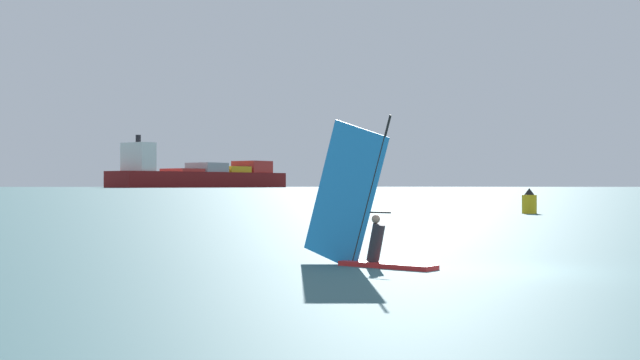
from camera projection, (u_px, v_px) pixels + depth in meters
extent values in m
plane|color=#386066|center=(506.00, 270.00, 21.15)|extent=(4000.00, 4000.00, 0.00)
cube|color=red|center=(387.00, 265.00, 21.79)|extent=(2.25, 2.37, 0.12)
cylinder|color=black|center=(372.00, 189.00, 22.10)|extent=(0.87, 0.94, 3.72)
cube|color=#268CD8|center=(345.00, 195.00, 22.63)|extent=(1.90, 2.06, 3.93)
cylinder|color=black|center=(362.00, 212.00, 22.29)|extent=(1.23, 1.33, 0.04)
cylinder|color=#2D2D33|center=(376.00, 243.00, 22.02)|extent=(0.59, 0.60, 1.02)
sphere|color=tan|center=(376.00, 219.00, 22.02)|extent=(0.22, 0.22, 0.22)
cube|color=maroon|center=(202.00, 180.00, 721.63)|extent=(150.64, 136.59, 12.77)
cube|color=silver|center=(138.00, 157.00, 671.78)|extent=(28.18, 29.49, 22.03)
cylinder|color=black|center=(138.00, 139.00, 671.86)|extent=(4.00, 4.00, 6.00)
cube|color=red|center=(182.00, 170.00, 705.63)|extent=(36.64, 37.06, 2.60)
cube|color=#99999E|center=(207.00, 168.00, 726.02)|extent=(36.64, 37.06, 7.80)
cube|color=gold|center=(230.00, 170.00, 746.38)|extent=(36.64, 37.06, 5.20)
cube|color=red|center=(252.00, 167.00, 766.77)|extent=(36.64, 37.06, 10.40)
cube|color=#60665B|center=(144.00, 170.00, 1511.88)|extent=(1183.10, 749.79, 54.96)
cylinder|color=yellow|center=(529.00, 204.00, 63.00)|extent=(1.06, 1.06, 1.36)
cone|color=black|center=(529.00, 191.00, 63.01)|extent=(0.74, 0.74, 0.50)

